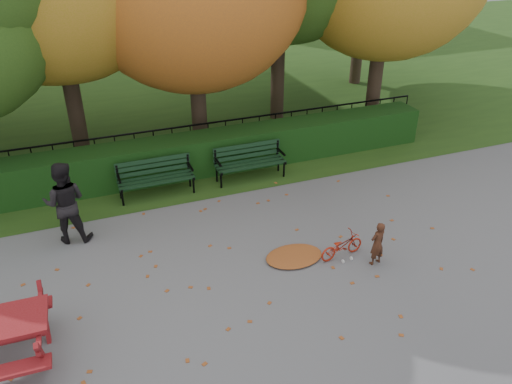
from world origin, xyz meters
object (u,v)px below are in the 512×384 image
object	(u,v)px
bench_right	(249,159)
adult	(65,203)
bicycle	(342,246)
bench_left	(155,175)
child	(377,244)

from	to	relation	value
bench_right	adult	size ratio (longest dim) A/B	1.02
bench_right	adult	xyz separation A→B (m)	(-4.44, -1.28, 0.36)
bicycle	bench_right	bearing A→B (deg)	-0.23
bench_left	child	xyz separation A→B (m)	(3.42, -4.28, -0.06)
adult	bicycle	distance (m)	5.61
bench_right	bicycle	size ratio (longest dim) A/B	1.85
bench_left	child	world-z (taller)	child
child	adult	world-z (taller)	adult
bench_left	adult	size ratio (longest dim) A/B	1.02
bench_right	adult	bearing A→B (deg)	-163.87
child	adult	size ratio (longest dim) A/B	0.52
bench_left	child	size ratio (longest dim) A/B	1.95
bench_left	bench_right	distance (m)	2.40
bench_left	child	bearing A→B (deg)	-51.41
bench_right	bicycle	bearing A→B (deg)	-82.45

